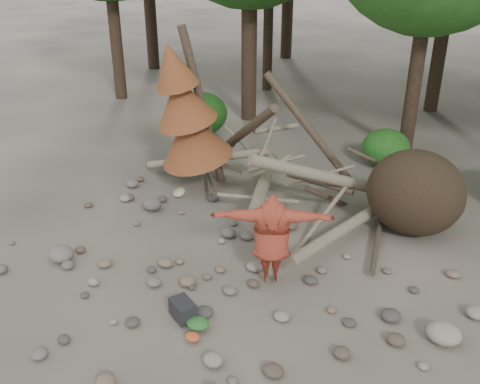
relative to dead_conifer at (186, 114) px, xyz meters
The scene contains 12 objects.
ground 5.05m from the dead_conifer, 47.26° to the right, with size 120.00×120.00×0.00m, color #514C44.
deadfall_pile 5.33m from the dead_conifer, ahead, with size 8.55×5.24×3.30m.
dead_conifer is the anchor object (origin of this frame).
bush_left 4.72m from the dead_conifer, 121.92° to the left, with size 1.80×1.80×1.44m, color #1D5215.
bush_mid 6.11m from the dead_conifer, 48.52° to the left, with size 1.40×1.40×1.12m, color #27681E.
frisbee_thrower 4.87m from the dead_conifer, 33.05° to the right, with size 3.12×1.65×1.88m.
backpack 5.81m from the dead_conifer, 53.95° to the right, with size 0.50×0.33×0.33m, color black.
cloth_green 6.10m from the dead_conifer, 51.34° to the right, with size 0.43×0.36×0.16m, color #286327.
cloth_orange 6.40m from the dead_conifer, 52.29° to the right, with size 0.27×0.22×0.10m, color #C54C21.
boulder_front_left 4.71m from the dead_conifer, 91.89° to the right, with size 0.57×0.51×0.34m, color #70665D.
boulder_mid_right 7.96m from the dead_conifer, 19.04° to the right, with size 0.59×0.53×0.35m, color gray.
boulder_mid_left 2.45m from the dead_conifer, 92.57° to the right, with size 0.50×0.45×0.30m, color #5F5950.
Camera 1 is at (5.06, -6.97, 6.25)m, focal length 40.00 mm.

